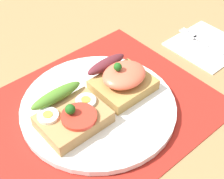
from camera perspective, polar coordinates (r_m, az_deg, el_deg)
The scene contains 7 objects.
ground_plane at distance 57.12cm, azimuth -2.28°, elevation -4.62°, with size 120.00×90.00×3.20cm, color #987347.
placemat at distance 55.83cm, azimuth -2.33°, elevation -3.42°, with size 37.39×31.11×0.30cm, color maroon.
plate at distance 55.33cm, azimuth -2.35°, elevation -2.94°, with size 25.66×25.66×1.07cm, color white.
sandwich_egg_tomato at distance 51.58cm, azimuth -7.03°, elevation -4.29°, with size 10.27×9.21×4.38cm.
sandwich_salmon at distance 56.39cm, azimuth 1.60°, elevation 1.90°, with size 9.52×9.55×5.81cm.
napkin at distance 71.88cm, azimuth 15.83°, elevation 7.34°, with size 13.10×12.83×0.60cm, color white.
fork at distance 71.63cm, azimuth 15.72°, elevation 7.68°, with size 1.62×14.14×0.32cm.
Camera 1 is at (-23.27, -30.12, 41.00)cm, focal length 53.61 mm.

